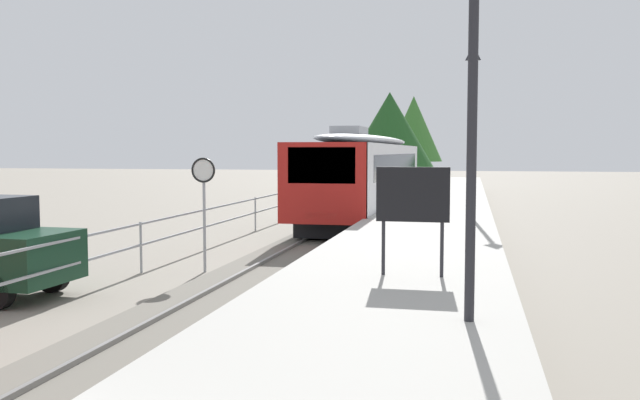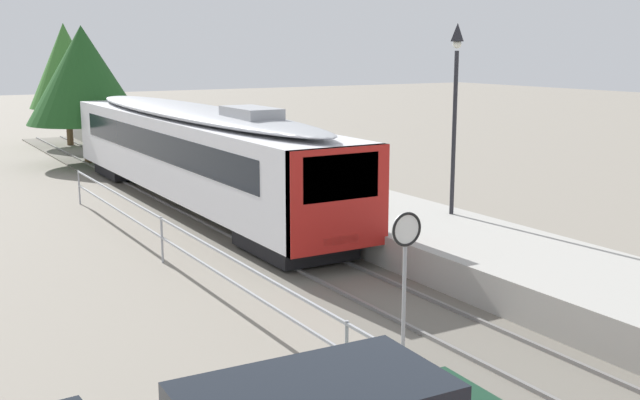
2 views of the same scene
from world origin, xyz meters
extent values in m
plane|color=gray|center=(-3.00, 22.00, 0.00)|extent=(160.00, 160.00, 0.00)
cube|color=#6B665B|center=(0.00, 22.00, 0.03)|extent=(3.20, 60.00, 0.06)
cube|color=slate|center=(-0.72, 22.00, 0.10)|extent=(0.08, 60.00, 0.08)
cube|color=slate|center=(0.72, 22.00, 0.10)|extent=(0.08, 60.00, 0.08)
cube|color=silver|center=(0.00, 27.30, 1.96)|extent=(2.80, 19.76, 2.55)
cube|color=red|center=(0.00, 17.52, 1.96)|extent=(2.80, 0.24, 2.55)
cube|color=black|center=(0.00, 17.44, 2.53)|extent=(2.13, 0.08, 1.12)
cube|color=black|center=(0.00, 27.30, 2.37)|extent=(2.82, 16.60, 0.92)
ellipsoid|color=#9EA0A5|center=(0.00, 27.30, 3.42)|extent=(2.69, 18.97, 0.44)
cube|color=#9EA0A5|center=(0.00, 22.36, 3.70)|extent=(1.10, 2.20, 0.36)
cube|color=#EAE5C6|center=(0.00, 17.45, 0.97)|extent=(1.00, 0.10, 0.20)
cube|color=black|center=(0.00, 19.82, 0.42)|extent=(2.24, 3.20, 0.55)
cube|color=black|center=(0.00, 34.78, 0.42)|extent=(2.24, 3.20, 0.55)
cube|color=#A8A59E|center=(3.25, 22.00, 0.45)|extent=(3.90, 60.00, 0.90)
cylinder|color=#232328|center=(4.51, 18.64, 3.20)|extent=(0.12, 0.12, 4.60)
pyramid|color=#232328|center=(4.51, 18.64, 6.00)|extent=(0.34, 0.34, 0.50)
sphere|color=silver|center=(4.51, 18.64, 5.68)|extent=(0.24, 0.24, 0.24)
cylinder|color=#9EA0A5|center=(-1.83, 12.44, 1.10)|extent=(0.07, 0.07, 2.20)
cylinder|color=white|center=(-1.83, 12.42, 2.50)|extent=(0.60, 0.03, 0.60)
torus|color=black|center=(-1.83, 12.40, 2.50)|extent=(0.61, 0.05, 0.61)
cube|color=#9EA0A5|center=(-3.30, 12.00, 1.20)|extent=(0.05, 36.00, 0.05)
cube|color=#9EA0A5|center=(-3.30, 12.00, 0.69)|extent=(0.05, 36.00, 0.05)
cylinder|color=#9EA0A5|center=(-3.30, 12.00, 0.62)|extent=(0.06, 0.06, 1.25)
cylinder|color=#9EA0A5|center=(-3.30, 21.00, 0.62)|extent=(0.06, 0.06, 1.25)
cylinder|color=#9EA0A5|center=(-3.30, 30.00, 0.62)|extent=(0.06, 0.06, 1.25)
cylinder|color=brown|center=(-0.54, 39.84, 1.00)|extent=(0.36, 0.36, 1.99)
cone|color=#1E4C1E|center=(-0.54, 39.84, 4.33)|extent=(5.51, 5.51, 4.67)
cylinder|color=brown|center=(0.33, 47.48, 1.11)|extent=(0.36, 0.36, 2.22)
cone|color=#38702D|center=(0.33, 47.48, 4.61)|extent=(4.20, 4.20, 4.77)
camera|label=1|loc=(4.51, -3.11, 2.96)|focal=38.34mm
camera|label=2|loc=(-9.60, 2.21, 5.55)|focal=42.71mm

